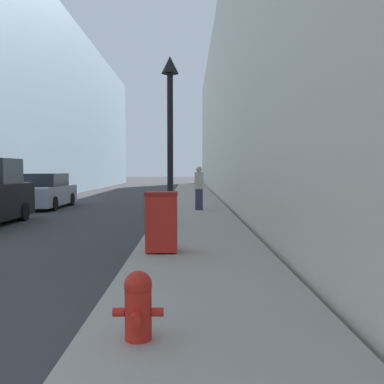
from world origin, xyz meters
TOP-DOWN VIEW (x-y plane):
  - sidewalk_right at (4.95, 18.00)m, footprint 2.89×60.00m
  - building_right_stone at (12.50, 26.00)m, footprint 12.00×60.00m
  - fire_hydrant at (4.17, 1.76)m, footprint 0.51×0.40m
  - trash_bin at (4.11, 6.32)m, footprint 0.66×0.60m
  - lamppost at (4.11, 10.43)m, footprint 0.51×0.51m
  - parked_sedan_near at (-2.13, 17.84)m, footprint 1.82×4.63m
  - pedestrian_on_sidewalk at (5.10, 15.51)m, footprint 0.37×0.24m

SIDE VIEW (x-z plane):
  - sidewalk_right at x=4.95m, z-range 0.00..0.12m
  - fire_hydrant at x=4.17m, z-range 0.14..0.84m
  - parked_sedan_near at x=-2.13m, z-range -0.06..1.57m
  - trash_bin at x=4.11m, z-range 0.14..1.39m
  - pedestrian_on_sidewalk at x=5.10m, z-range 0.13..1.96m
  - lamppost at x=4.11m, z-range 0.77..5.84m
  - building_right_stone at x=12.50m, z-range 0.00..12.64m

